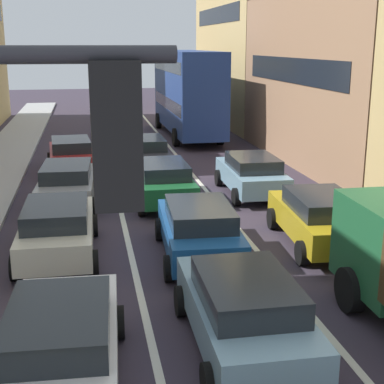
% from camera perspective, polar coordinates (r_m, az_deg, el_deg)
% --- Properties ---
extents(lane_stripe_left, '(0.16, 60.00, 0.01)m').
position_cam_1_polar(lane_stripe_left, '(23.01, -7.90, 0.96)').
color(lane_stripe_left, silver).
rests_on(lane_stripe_left, ground).
extents(lane_stripe_right, '(0.16, 60.00, 0.01)m').
position_cam_1_polar(lane_stripe_right, '(23.40, 0.44, 1.34)').
color(lane_stripe_right, silver).
rests_on(lane_stripe_right, ground).
extents(building_row_right, '(7.20, 43.90, 13.62)m').
position_cam_1_polar(building_row_right, '(27.54, 17.17, 15.54)').
color(building_row_right, tan).
rests_on(building_row_right, ground).
extents(sedan_centre_lane_second, '(2.11, 4.32, 1.49)m').
position_cam_1_polar(sedan_centre_lane_second, '(10.43, 5.29, -11.79)').
color(sedan_centre_lane_second, '#759EB7').
rests_on(sedan_centre_lane_second, ground).
extents(wagon_left_lane_second, '(2.25, 4.39, 1.49)m').
position_cam_1_polar(wagon_left_lane_second, '(9.56, -13.20, -14.80)').
color(wagon_left_lane_second, silver).
rests_on(wagon_left_lane_second, ground).
extents(hatchback_centre_lane_third, '(2.25, 4.39, 1.49)m').
position_cam_1_polar(hatchback_centre_lane_third, '(14.63, 0.69, -3.76)').
color(hatchback_centre_lane_third, '#194C8C').
rests_on(hatchback_centre_lane_third, ground).
extents(sedan_left_lane_third, '(2.13, 4.33, 1.49)m').
position_cam_1_polar(sedan_left_lane_third, '(15.11, -13.50, -3.57)').
color(sedan_left_lane_third, beige).
rests_on(sedan_left_lane_third, ground).
extents(coupe_centre_lane_fourth, '(2.07, 4.31, 1.49)m').
position_cam_1_polar(coupe_centre_lane_fourth, '(19.75, -2.96, 1.15)').
color(coupe_centre_lane_fourth, '#19592D').
rests_on(coupe_centre_lane_fourth, ground).
extents(sedan_left_lane_fourth, '(2.26, 4.39, 1.49)m').
position_cam_1_polar(sedan_left_lane_fourth, '(19.89, -12.53, 0.90)').
color(sedan_left_lane_fourth, gray).
rests_on(sedan_left_lane_fourth, ground).
extents(sedan_centre_lane_fifth, '(2.10, 4.32, 1.49)m').
position_cam_1_polar(sedan_centre_lane_fifth, '(25.00, -4.76, 4.02)').
color(sedan_centre_lane_fifth, black).
rests_on(sedan_centre_lane_fifth, ground).
extents(sedan_left_lane_fifth, '(2.27, 4.40, 1.49)m').
position_cam_1_polar(sedan_left_lane_fifth, '(25.07, -12.16, 3.77)').
color(sedan_left_lane_fifth, '#A51E1E').
rests_on(sedan_left_lane_fifth, ground).
extents(sedan_right_lane_behind_truck, '(2.30, 4.41, 1.49)m').
position_cam_1_polar(sedan_right_lane_behind_truck, '(15.98, 12.82, -2.52)').
color(sedan_right_lane_behind_truck, '#B29319').
rests_on(sedan_right_lane_behind_truck, ground).
extents(wagon_right_lane_far, '(2.14, 4.34, 1.49)m').
position_cam_1_polar(wagon_right_lane_far, '(20.93, 6.07, 1.87)').
color(wagon_right_lane_far, '#759EB7').
rests_on(wagon_right_lane_far, ground).
extents(bus_mid_queue_primary, '(2.86, 10.52, 5.06)m').
position_cam_1_polar(bus_mid_queue_primary, '(33.95, -0.47, 10.38)').
color(bus_mid_queue_primary, navy).
rests_on(bus_mid_queue_primary, ground).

